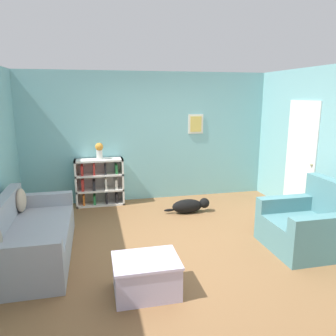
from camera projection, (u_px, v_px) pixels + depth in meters
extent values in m
plane|color=brown|center=(174.00, 243.00, 4.85)|extent=(14.00, 14.00, 0.00)
cube|color=#7AB7BC|center=(148.00, 137.00, 6.71)|extent=(5.60, 0.10, 2.60)
cube|color=silver|center=(196.00, 124.00, 6.81)|extent=(0.32, 0.02, 0.40)
cube|color=#DBBC56|center=(196.00, 124.00, 6.80)|extent=(0.24, 0.01, 0.32)
cube|color=#7AB7BC|center=(332.00, 150.00, 5.12)|extent=(0.10, 5.00, 2.60)
cube|color=white|center=(300.00, 159.00, 5.83)|extent=(0.02, 0.84, 2.05)
sphere|color=tan|center=(311.00, 164.00, 5.50)|extent=(0.05, 0.05, 0.05)
cube|color=#9399A3|center=(34.00, 243.00, 4.38)|extent=(0.93, 2.01, 0.42)
cube|color=#9399A3|center=(0.00, 217.00, 4.21)|extent=(0.16, 2.01, 0.37)
cube|color=#9399A3|center=(17.00, 253.00, 3.43)|extent=(0.93, 0.16, 0.20)
cube|color=#9399A3|center=(42.00, 200.00, 5.19)|extent=(0.93, 0.16, 0.20)
ellipsoid|color=tan|center=(21.00, 200.00, 4.91)|extent=(0.14, 0.36, 0.36)
cube|color=silver|center=(76.00, 183.00, 6.35)|extent=(0.04, 0.33, 0.92)
cube|color=silver|center=(123.00, 181.00, 6.55)|extent=(0.04, 0.33, 0.92)
cube|color=silver|center=(100.00, 180.00, 6.60)|extent=(0.93, 0.02, 0.92)
cube|color=silver|center=(101.00, 204.00, 6.55)|extent=(0.93, 0.33, 0.04)
cube|color=silver|center=(100.00, 190.00, 6.48)|extent=(0.93, 0.33, 0.04)
cube|color=silver|center=(99.00, 175.00, 6.42)|extent=(0.93, 0.33, 0.04)
cube|color=silver|center=(99.00, 160.00, 6.35)|extent=(0.93, 0.33, 0.04)
cube|color=orange|center=(84.00, 199.00, 6.44)|extent=(0.04, 0.24, 0.22)
cube|color=#B22823|center=(83.00, 184.00, 6.37)|extent=(0.05, 0.24, 0.22)
cube|color=#B22823|center=(82.00, 170.00, 6.31)|extent=(0.04, 0.24, 0.19)
cube|color=#287A3D|center=(95.00, 200.00, 6.49)|extent=(0.05, 0.24, 0.19)
cube|color=black|center=(94.00, 185.00, 6.43)|extent=(0.05, 0.24, 0.18)
cube|color=#B22823|center=(94.00, 169.00, 6.36)|extent=(0.04, 0.24, 0.22)
cube|color=black|center=(106.00, 198.00, 6.54)|extent=(0.04, 0.24, 0.24)
cube|color=silver|center=(106.00, 183.00, 6.47)|extent=(0.04, 0.24, 0.22)
cube|color=black|center=(105.00, 169.00, 6.41)|extent=(0.03, 0.24, 0.19)
cube|color=black|center=(117.00, 197.00, 6.58)|extent=(0.04, 0.24, 0.21)
cube|color=silver|center=(116.00, 183.00, 6.52)|extent=(0.05, 0.24, 0.18)
cube|color=#287A3D|center=(116.00, 169.00, 6.45)|extent=(0.05, 0.24, 0.18)
cube|color=slate|center=(304.00, 234.00, 4.63)|extent=(1.01, 1.01, 0.43)
cube|color=slate|center=(333.00, 200.00, 4.62)|extent=(0.18, 1.01, 0.55)
cube|color=slate|center=(327.00, 224.00, 4.17)|extent=(1.01, 0.18, 0.22)
cube|color=slate|center=(289.00, 203.00, 4.96)|extent=(1.01, 0.18, 0.22)
cube|color=#BCB2D1|center=(146.00, 276.00, 3.59)|extent=(0.69, 0.53, 0.40)
cube|color=silver|center=(146.00, 260.00, 3.55)|extent=(0.72, 0.56, 0.03)
ellipsoid|color=black|center=(187.00, 206.00, 6.05)|extent=(0.57, 0.23, 0.26)
sphere|color=black|center=(204.00, 203.00, 6.12)|extent=(0.19, 0.19, 0.19)
ellipsoid|color=black|center=(169.00, 210.00, 6.03)|extent=(0.20, 0.05, 0.05)
cylinder|color=silver|center=(100.00, 155.00, 6.33)|extent=(0.12, 0.12, 0.18)
sphere|color=orange|center=(99.00, 147.00, 6.30)|extent=(0.15, 0.15, 0.15)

